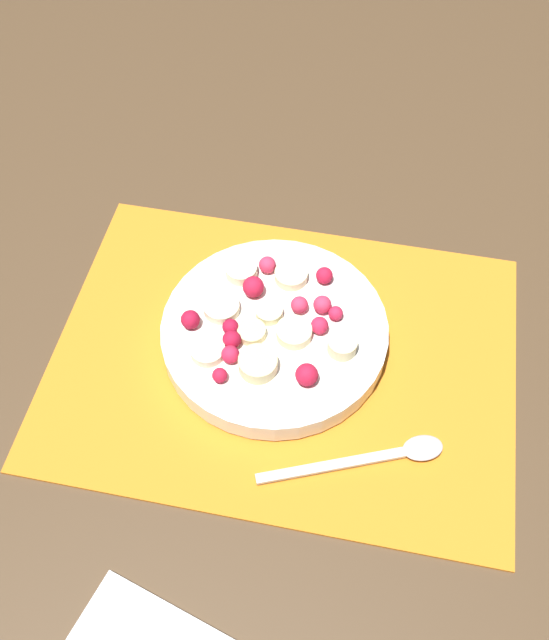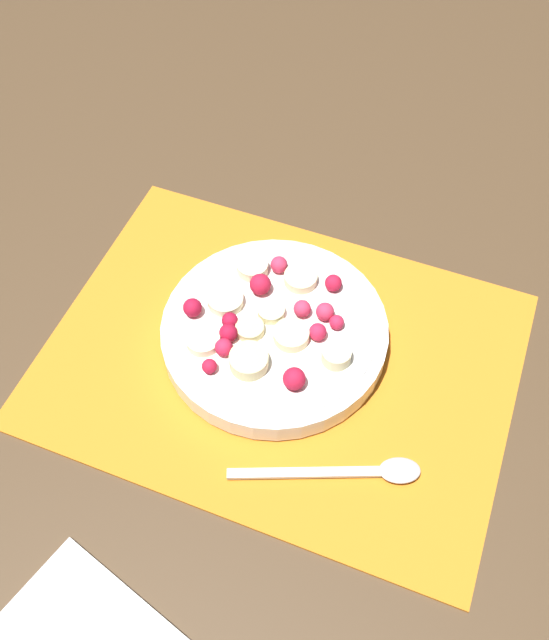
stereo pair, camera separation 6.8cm
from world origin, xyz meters
name	(u,v)px [view 2 (the right image)]	position (x,y,z in m)	size (l,w,h in m)	color
ground_plane	(280,359)	(0.00, 0.00, 0.00)	(3.00, 3.00, 0.00)	#4C3823
placemat	(280,358)	(0.00, 0.00, 0.00)	(0.45, 0.33, 0.01)	orange
fruit_bowl	(274,330)	(0.01, -0.02, 0.02)	(0.22, 0.22, 0.05)	white
spoon	(361,471)	(-0.11, 0.09, 0.01)	(0.16, 0.08, 0.01)	silver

